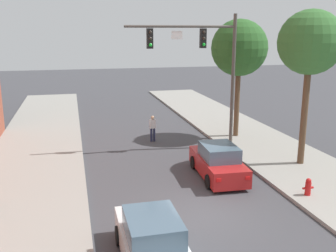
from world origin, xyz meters
name	(u,v)px	position (x,y,z in m)	size (l,w,h in m)	color
ground_plane	(199,215)	(0.00, 0.00, 0.00)	(120.00, 120.00, 0.00)	#424247
sidewalk_left	(15,234)	(-6.50, 0.00, 0.07)	(5.00, 60.00, 0.15)	#99968E
traffic_signal_mast	(204,57)	(2.84, 7.98, 5.33)	(6.28, 0.38, 7.50)	#514C47
car_lead_red	(218,162)	(2.07, 3.52, 0.72)	(2.00, 4.32, 1.60)	#B21E1E
car_following_white	(152,243)	(-2.35, -2.69, 0.72)	(1.84, 4.24, 1.60)	silver
pedestrian_crossing_road	(153,127)	(0.35, 10.24, 0.91)	(0.36, 0.22, 1.64)	#232847
fire_hydrant	(308,187)	(4.80, 0.37, 0.51)	(0.48, 0.24, 0.72)	red
street_tree_nearest	(310,44)	(6.75, 3.99, 6.13)	(3.09, 3.09, 7.59)	brown
street_tree_second	(239,48)	(5.73, 9.81, 5.68)	(3.47, 3.47, 7.30)	brown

